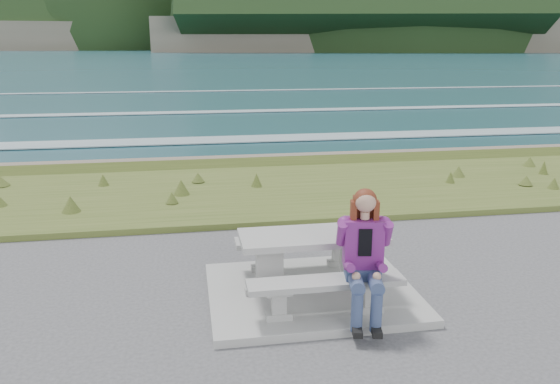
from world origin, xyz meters
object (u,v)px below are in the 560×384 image
(bench_seaward, at_px, (301,244))
(picnic_table, at_px, (312,246))
(bench_landward, at_px, (326,288))
(seated_woman, at_px, (364,274))

(bench_seaward, bearing_deg, picnic_table, -90.00)
(bench_landward, height_order, seated_woman, seated_woman)
(picnic_table, bearing_deg, bench_landward, -90.00)
(picnic_table, bearing_deg, seated_woman, -64.51)
(picnic_table, relative_size, seated_woman, 1.21)
(picnic_table, distance_m, seated_woman, 0.93)
(picnic_table, relative_size, bench_seaward, 1.00)
(bench_landward, bearing_deg, bench_seaward, 90.00)
(bench_landward, distance_m, seated_woman, 0.47)
(bench_landward, bearing_deg, picnic_table, 90.00)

